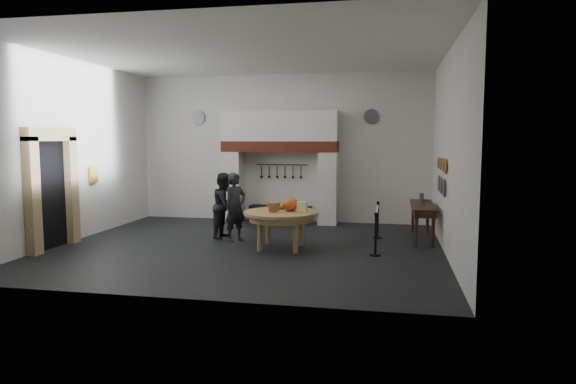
% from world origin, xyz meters
% --- Properties ---
extents(floor, '(9.00, 8.00, 0.02)m').
position_xyz_m(floor, '(0.00, 0.00, 0.00)').
color(floor, black).
rests_on(floor, ground).
extents(ceiling, '(9.00, 8.00, 0.02)m').
position_xyz_m(ceiling, '(0.00, 0.00, 4.50)').
color(ceiling, silver).
rests_on(ceiling, wall_back).
extents(wall_back, '(9.00, 0.02, 4.50)m').
position_xyz_m(wall_back, '(0.00, 4.00, 2.25)').
color(wall_back, silver).
rests_on(wall_back, floor).
extents(wall_front, '(9.00, 0.02, 4.50)m').
position_xyz_m(wall_front, '(0.00, -4.00, 2.25)').
color(wall_front, silver).
rests_on(wall_front, floor).
extents(wall_left, '(0.02, 8.00, 4.50)m').
position_xyz_m(wall_left, '(-4.50, 0.00, 2.25)').
color(wall_left, silver).
rests_on(wall_left, floor).
extents(wall_right, '(0.02, 8.00, 4.50)m').
position_xyz_m(wall_right, '(4.50, 0.00, 2.25)').
color(wall_right, silver).
rests_on(wall_right, floor).
extents(chimney_pier_left, '(0.55, 0.70, 2.15)m').
position_xyz_m(chimney_pier_left, '(-1.48, 3.65, 1.07)').
color(chimney_pier_left, silver).
rests_on(chimney_pier_left, floor).
extents(chimney_pier_right, '(0.55, 0.70, 2.15)m').
position_xyz_m(chimney_pier_right, '(1.48, 3.65, 1.07)').
color(chimney_pier_right, silver).
rests_on(chimney_pier_right, floor).
extents(hearth_brick_band, '(3.50, 0.72, 0.32)m').
position_xyz_m(hearth_brick_band, '(0.00, 3.65, 2.31)').
color(hearth_brick_band, '#9E442B').
rests_on(hearth_brick_band, chimney_pier_left).
extents(chimney_hood, '(3.50, 0.70, 0.90)m').
position_xyz_m(chimney_hood, '(0.00, 3.65, 2.92)').
color(chimney_hood, silver).
rests_on(chimney_hood, hearth_brick_band).
extents(iron_range, '(1.90, 0.45, 0.50)m').
position_xyz_m(iron_range, '(0.00, 3.72, 0.25)').
color(iron_range, black).
rests_on(iron_range, floor).
extents(utensil_rail, '(1.60, 0.02, 0.02)m').
position_xyz_m(utensil_rail, '(0.00, 3.92, 1.75)').
color(utensil_rail, black).
rests_on(utensil_rail, wall_back).
extents(door_recess, '(0.04, 1.10, 2.50)m').
position_xyz_m(door_recess, '(-4.47, -1.00, 1.25)').
color(door_recess, black).
rests_on(door_recess, floor).
extents(door_jamb_near, '(0.22, 0.30, 2.60)m').
position_xyz_m(door_jamb_near, '(-4.38, -1.70, 1.30)').
color(door_jamb_near, tan).
rests_on(door_jamb_near, floor).
extents(door_jamb_far, '(0.22, 0.30, 2.60)m').
position_xyz_m(door_jamb_far, '(-4.38, -0.30, 1.30)').
color(door_jamb_far, tan).
rests_on(door_jamb_far, floor).
extents(door_lintel, '(0.22, 1.70, 0.30)m').
position_xyz_m(door_lintel, '(-4.38, -1.00, 2.65)').
color(door_lintel, tan).
rests_on(door_lintel, door_jamb_near).
extents(wall_plaque, '(0.05, 0.34, 0.44)m').
position_xyz_m(wall_plaque, '(-4.45, 0.80, 1.60)').
color(wall_plaque, gold).
rests_on(wall_plaque, wall_left).
extents(work_table, '(1.94, 1.94, 0.07)m').
position_xyz_m(work_table, '(0.81, 0.01, 0.84)').
color(work_table, tan).
rests_on(work_table, floor).
extents(pumpkin, '(0.36, 0.36, 0.31)m').
position_xyz_m(pumpkin, '(1.01, 0.11, 1.03)').
color(pumpkin, orange).
rests_on(pumpkin, work_table).
extents(cheese_block_big, '(0.22, 0.22, 0.24)m').
position_xyz_m(cheese_block_big, '(1.31, -0.04, 0.99)').
color(cheese_block_big, '#F5D992').
rests_on(cheese_block_big, work_table).
extents(cheese_block_small, '(0.18, 0.18, 0.20)m').
position_xyz_m(cheese_block_small, '(1.29, 0.26, 0.97)').
color(cheese_block_small, '#D8BE81').
rests_on(cheese_block_small, work_table).
extents(wicker_basket, '(0.36, 0.36, 0.22)m').
position_xyz_m(wicker_basket, '(0.66, -0.14, 0.98)').
color(wicker_basket, olive).
rests_on(wicker_basket, work_table).
extents(bread_loaf, '(0.31, 0.18, 0.13)m').
position_xyz_m(bread_loaf, '(0.71, 0.36, 0.94)').
color(bread_loaf, '#A3773A').
rests_on(bread_loaf, work_table).
extents(visitor_near, '(0.69, 0.75, 1.71)m').
position_xyz_m(visitor_near, '(-0.48, 0.61, 0.86)').
color(visitor_near, black).
rests_on(visitor_near, floor).
extents(visitor_far, '(0.72, 0.88, 1.68)m').
position_xyz_m(visitor_far, '(-0.88, 1.01, 0.84)').
color(visitor_far, black).
rests_on(visitor_far, floor).
extents(side_table, '(0.55, 2.20, 0.06)m').
position_xyz_m(side_table, '(4.10, 1.75, 0.87)').
color(side_table, '#341C13').
rests_on(side_table, floor).
extents(pewter_jug, '(0.12, 0.12, 0.22)m').
position_xyz_m(pewter_jug, '(4.10, 2.35, 1.01)').
color(pewter_jug, '#54545A').
rests_on(pewter_jug, side_table).
extents(copper_pan_a, '(0.03, 0.34, 0.34)m').
position_xyz_m(copper_pan_a, '(4.46, 0.20, 1.95)').
color(copper_pan_a, '#C6662D').
rests_on(copper_pan_a, wall_right).
extents(copper_pan_b, '(0.03, 0.32, 0.32)m').
position_xyz_m(copper_pan_b, '(4.46, 0.75, 1.95)').
color(copper_pan_b, '#C6662D').
rests_on(copper_pan_b, wall_right).
extents(copper_pan_c, '(0.03, 0.30, 0.30)m').
position_xyz_m(copper_pan_c, '(4.46, 1.30, 1.95)').
color(copper_pan_c, '#C6662D').
rests_on(copper_pan_c, wall_right).
extents(copper_pan_d, '(0.03, 0.28, 0.28)m').
position_xyz_m(copper_pan_d, '(4.46, 1.85, 1.95)').
color(copper_pan_d, '#C6662D').
rests_on(copper_pan_d, wall_right).
extents(pewter_plate_left, '(0.03, 0.40, 0.40)m').
position_xyz_m(pewter_plate_left, '(4.46, 0.40, 1.45)').
color(pewter_plate_left, '#4C4C51').
rests_on(pewter_plate_left, wall_right).
extents(pewter_plate_mid, '(0.03, 0.40, 0.40)m').
position_xyz_m(pewter_plate_mid, '(4.46, 1.00, 1.45)').
color(pewter_plate_mid, '#4C4C51').
rests_on(pewter_plate_mid, wall_right).
extents(pewter_plate_right, '(0.03, 0.40, 0.40)m').
position_xyz_m(pewter_plate_right, '(4.46, 1.60, 1.45)').
color(pewter_plate_right, '#4C4C51').
rests_on(pewter_plate_right, wall_right).
extents(pewter_plate_back_left, '(0.44, 0.03, 0.44)m').
position_xyz_m(pewter_plate_back_left, '(-2.70, 3.96, 3.20)').
color(pewter_plate_back_left, '#4C4C51').
rests_on(pewter_plate_back_left, wall_back).
extents(pewter_plate_back_right, '(0.44, 0.03, 0.44)m').
position_xyz_m(pewter_plate_back_right, '(2.70, 3.96, 3.20)').
color(pewter_plate_back_right, '#4C4C51').
rests_on(pewter_plate_back_right, wall_back).
extents(barrier_post_near, '(0.05, 0.05, 0.90)m').
position_xyz_m(barrier_post_near, '(2.99, -0.32, 0.45)').
color(barrier_post_near, black).
rests_on(barrier_post_near, floor).
extents(barrier_post_far, '(0.05, 0.05, 0.90)m').
position_xyz_m(barrier_post_far, '(2.99, 1.68, 0.45)').
color(barrier_post_far, black).
rests_on(barrier_post_far, floor).
extents(barrier_rope, '(0.04, 2.00, 0.04)m').
position_xyz_m(barrier_rope, '(2.99, 0.68, 0.85)').
color(barrier_rope, white).
rests_on(barrier_rope, barrier_post_near).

